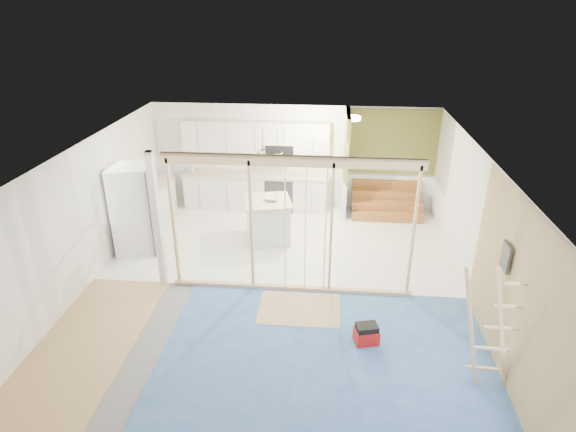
# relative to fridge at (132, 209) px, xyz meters

# --- Properties ---
(room) EXTENTS (7.01, 8.01, 2.61)m
(room) POSITION_rel_fridge_xyz_m (3.11, -1.26, 0.36)
(room) COLOR slate
(room) RESTS_ON ground
(floor_overlays) EXTENTS (7.00, 8.00, 0.03)m
(floor_overlays) POSITION_rel_fridge_xyz_m (3.19, -1.19, -0.93)
(floor_overlays) COLOR white
(floor_overlays) RESTS_ON room
(stud_frame) EXTENTS (4.66, 0.14, 2.60)m
(stud_frame) POSITION_rel_fridge_xyz_m (2.84, -1.26, 0.66)
(stud_frame) COLOR #DABC85
(stud_frame) RESTS_ON room
(base_cabinets) EXTENTS (4.45, 2.24, 0.93)m
(base_cabinets) POSITION_rel_fridge_xyz_m (1.51, 2.11, -0.47)
(base_cabinets) COLOR silver
(base_cabinets) RESTS_ON room
(upper_cabinets) EXTENTS (3.60, 0.41, 0.85)m
(upper_cabinets) POSITION_rel_fridge_xyz_m (2.27, 2.56, 0.88)
(upper_cabinets) COLOR silver
(upper_cabinets) RESTS_ON room
(green_partition) EXTENTS (2.25, 1.51, 2.60)m
(green_partition) POSITION_rel_fridge_xyz_m (5.16, 2.40, 0.00)
(green_partition) COLOR olive
(green_partition) RESTS_ON room
(pot_rack) EXTENTS (0.52, 0.52, 0.72)m
(pot_rack) POSITION_rel_fridge_xyz_m (2.81, 0.63, 1.06)
(pot_rack) COLOR black
(pot_rack) RESTS_ON room
(sheathing_panel) EXTENTS (0.02, 4.00, 2.60)m
(sheathing_panel) POSITION_rel_fridge_xyz_m (6.59, -3.26, 0.36)
(sheathing_panel) COLOR tan
(sheathing_panel) RESTS_ON room
(electrical_panel) EXTENTS (0.04, 0.30, 0.40)m
(electrical_panel) POSITION_rel_fridge_xyz_m (6.54, -2.66, 0.71)
(electrical_panel) COLOR #37373C
(electrical_panel) RESTS_ON room
(ceiling_light) EXTENTS (0.32, 0.32, 0.08)m
(ceiling_light) POSITION_rel_fridge_xyz_m (4.51, 1.74, 1.60)
(ceiling_light) COLOR #FFEABF
(ceiling_light) RESTS_ON room
(fridge) EXTENTS (1.05, 1.02, 1.88)m
(fridge) POSITION_rel_fridge_xyz_m (0.00, 0.00, 0.00)
(fridge) COLOR silver
(fridge) RESTS_ON room
(island) EXTENTS (1.20, 1.20, 0.96)m
(island) POSITION_rel_fridge_xyz_m (2.74, 0.69, -0.46)
(island) COLOR silver
(island) RESTS_ON room
(bowl) EXTENTS (0.33, 0.33, 0.07)m
(bowl) POSITION_rel_fridge_xyz_m (2.84, 0.71, 0.06)
(bowl) COLOR beige
(bowl) RESTS_ON island
(soap_bottle_a) EXTENTS (0.15, 0.15, 0.33)m
(soap_bottle_a) POSITION_rel_fridge_xyz_m (0.61, 2.34, 0.16)
(soap_bottle_a) COLOR #A2A7B4
(soap_bottle_a) RESTS_ON base_cabinets
(soap_bottle_b) EXTENTS (0.10, 0.10, 0.17)m
(soap_bottle_b) POSITION_rel_fridge_xyz_m (2.89, 2.43, 0.07)
(soap_bottle_b) COLOR silver
(soap_bottle_b) RESTS_ON base_cabinets
(toolbox) EXTENTS (0.41, 0.35, 0.34)m
(toolbox) POSITION_rel_fridge_xyz_m (4.72, -2.64, -0.78)
(toolbox) COLOR #B01410
(toolbox) RESTS_ON room
(ladder) EXTENTS (0.97, 0.16, 1.81)m
(ladder) POSITION_rel_fridge_xyz_m (6.26, -3.34, -0.02)
(ladder) COLOR tan
(ladder) RESTS_ON room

